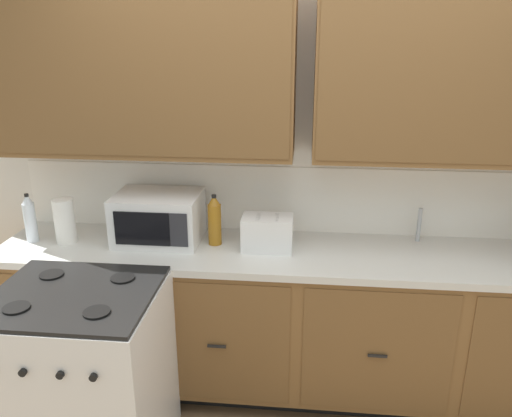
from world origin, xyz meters
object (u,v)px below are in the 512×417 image
(paper_towel_roll, at_px, (65,221))
(bottle_amber, at_px, (215,220))
(microwave, at_px, (159,218))
(bottle_clear, at_px, (30,218))
(stove_range, at_px, (84,379))
(toaster, at_px, (267,233))

(paper_towel_roll, xyz_separation_m, bottle_amber, (0.85, 0.06, 0.01))
(microwave, height_order, bottle_amber, bottle_amber)
(paper_towel_roll, bearing_deg, bottle_clear, -179.34)
(bottle_amber, bearing_deg, paper_towel_roll, -175.66)
(microwave, xyz_separation_m, bottle_amber, (0.33, -0.02, 0.00))
(microwave, bearing_deg, stove_range, -106.81)
(stove_range, distance_m, bottle_clear, 1.00)
(stove_range, bearing_deg, bottle_amber, 51.47)
(bottle_clear, bearing_deg, paper_towel_roll, 0.66)
(paper_towel_roll, xyz_separation_m, bottle_clear, (-0.21, -0.00, 0.01))
(paper_towel_roll, bearing_deg, toaster, 1.19)
(toaster, xyz_separation_m, bottle_amber, (-0.30, 0.04, 0.05))
(microwave, bearing_deg, toaster, -5.41)
(bottle_amber, bearing_deg, stove_range, -128.53)
(microwave, distance_m, bottle_clear, 0.73)
(toaster, distance_m, bottle_amber, 0.31)
(toaster, distance_m, bottle_clear, 1.36)
(paper_towel_roll, relative_size, bottle_amber, 0.88)
(microwave, bearing_deg, bottle_amber, -3.34)
(stove_range, bearing_deg, bottle_clear, 130.26)
(bottle_clear, bearing_deg, toaster, 1.11)
(microwave, xyz_separation_m, toaster, (0.63, -0.06, -0.04))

